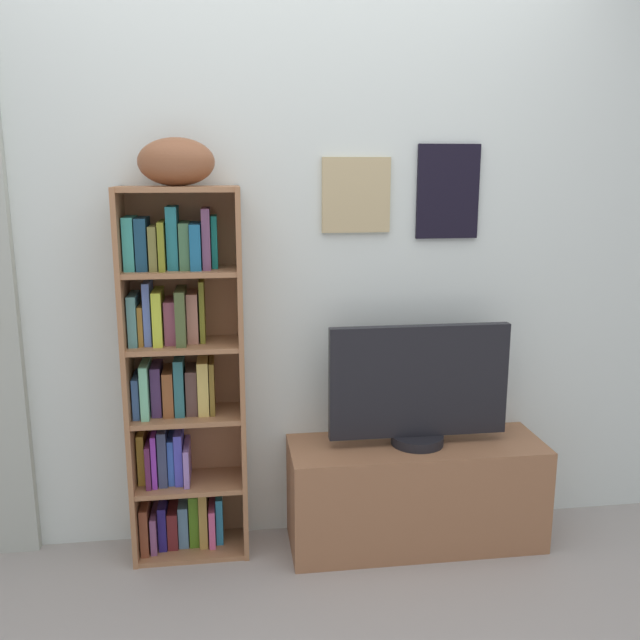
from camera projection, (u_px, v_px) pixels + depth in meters
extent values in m
cube|color=silver|center=(289.00, 263.00, 2.85)|extent=(4.80, 0.06, 2.38)
cube|color=tan|center=(356.00, 195.00, 2.79)|extent=(0.28, 0.02, 0.30)
cube|color=#C3B997|center=(356.00, 195.00, 2.78)|extent=(0.23, 0.01, 0.25)
cube|color=black|center=(448.00, 192.00, 2.83)|extent=(0.26, 0.02, 0.39)
cube|color=gray|center=(448.00, 192.00, 2.83)|extent=(0.21, 0.01, 0.34)
cube|color=#9B6946|center=(129.00, 381.00, 2.71)|extent=(0.02, 0.24, 1.51)
cube|color=#9B6946|center=(242.00, 376.00, 2.77)|extent=(0.02, 0.24, 1.51)
cube|color=#9B6946|center=(187.00, 370.00, 2.85)|extent=(0.47, 0.01, 1.51)
cube|color=#9B6946|center=(193.00, 547.00, 2.90)|extent=(0.43, 0.23, 0.02)
cube|color=#9B6946|center=(190.00, 483.00, 2.83)|extent=(0.43, 0.23, 0.02)
cube|color=#9B6946|center=(187.00, 416.00, 2.77)|extent=(0.43, 0.23, 0.02)
cube|color=#9B6946|center=(184.00, 345.00, 2.71)|extent=(0.43, 0.23, 0.02)
cube|color=#9B6946|center=(181.00, 272.00, 2.64)|extent=(0.43, 0.23, 0.02)
cube|color=#9B6946|center=(177.00, 189.00, 2.58)|extent=(0.43, 0.23, 0.02)
cube|color=brown|center=(146.00, 524.00, 2.86)|extent=(0.03, 0.19, 0.20)
cube|color=#7B4774|center=(155.00, 528.00, 2.88)|extent=(0.02, 0.18, 0.16)
cube|color=navy|center=(164.00, 522.00, 2.89)|extent=(0.03, 0.15, 0.19)
cube|color=maroon|center=(174.00, 524.00, 2.90)|extent=(0.04, 0.15, 0.16)
cube|color=slate|center=(184.00, 521.00, 2.91)|extent=(0.04, 0.14, 0.18)
cube|color=#426E18|center=(194.00, 515.00, 2.91)|extent=(0.04, 0.14, 0.23)
cube|color=olive|center=(204.00, 513.00, 2.91)|extent=(0.03, 0.16, 0.25)
cube|color=#C95085|center=(212.00, 522.00, 2.92)|extent=(0.03, 0.16, 0.17)
cube|color=teal|center=(220.00, 516.00, 2.93)|extent=(0.03, 0.13, 0.20)
cube|color=#B88E2F|center=(142.00, 455.00, 2.83)|extent=(0.03, 0.14, 0.21)
cube|color=#58224D|center=(150.00, 461.00, 2.81)|extent=(0.02, 0.19, 0.18)
cube|color=purple|center=(156.00, 455.00, 2.81)|extent=(0.02, 0.18, 0.22)
cube|color=#333A5A|center=(164.00, 453.00, 2.82)|extent=(0.03, 0.17, 0.23)
cube|color=blue|center=(172.00, 457.00, 2.83)|extent=(0.02, 0.16, 0.19)
cube|color=#4748C4|center=(179.00, 454.00, 2.83)|extent=(0.03, 0.17, 0.22)
cube|color=#8F6EBA|center=(187.00, 461.00, 2.83)|extent=(0.02, 0.19, 0.16)
cube|color=#375C97|center=(138.00, 394.00, 2.75)|extent=(0.03, 0.17, 0.16)
cube|color=#72C69C|center=(146.00, 388.00, 2.74)|extent=(0.03, 0.19, 0.22)
cube|color=#412953|center=(157.00, 388.00, 2.77)|extent=(0.04, 0.15, 0.20)
cube|color=brown|center=(169.00, 390.00, 2.77)|extent=(0.04, 0.17, 0.18)
cube|color=#286168|center=(180.00, 384.00, 2.77)|extent=(0.04, 0.17, 0.23)
cube|color=#4E3530|center=(192.00, 389.00, 2.78)|extent=(0.04, 0.16, 0.18)
cube|color=tan|center=(204.00, 385.00, 2.78)|extent=(0.04, 0.17, 0.22)
cube|color=brown|center=(212.00, 385.00, 2.79)|extent=(0.02, 0.17, 0.22)
cube|color=teal|center=(134.00, 318.00, 2.68)|extent=(0.03, 0.18, 0.20)
cube|color=olive|center=(142.00, 323.00, 2.70)|extent=(0.02, 0.16, 0.15)
cube|color=#566EBB|center=(149.00, 312.00, 2.69)|extent=(0.03, 0.16, 0.25)
cube|color=#B6C635|center=(159.00, 316.00, 2.69)|extent=(0.04, 0.18, 0.21)
cube|color=#864156|center=(171.00, 320.00, 2.71)|extent=(0.04, 0.16, 0.17)
cube|color=#44532C|center=(181.00, 315.00, 2.70)|extent=(0.04, 0.19, 0.22)
cube|color=#A96E5C|center=(193.00, 316.00, 2.73)|extent=(0.04, 0.14, 0.20)
cube|color=#64651B|center=(202.00, 310.00, 2.73)|extent=(0.02, 0.14, 0.24)
cube|color=teal|center=(131.00, 243.00, 2.62)|extent=(0.04, 0.18, 0.20)
cube|color=navy|center=(143.00, 243.00, 2.62)|extent=(0.04, 0.18, 0.20)
cube|color=olive|center=(155.00, 247.00, 2.63)|extent=(0.03, 0.19, 0.17)
cube|color=olive|center=(163.00, 245.00, 2.63)|extent=(0.02, 0.20, 0.18)
cube|color=#21727E|center=(173.00, 237.00, 2.64)|extent=(0.04, 0.17, 0.24)
cube|color=#3B6442|center=(185.00, 245.00, 2.65)|extent=(0.04, 0.18, 0.18)
cube|color=#1A5B85|center=(196.00, 246.00, 2.65)|extent=(0.04, 0.19, 0.17)
cube|color=#623C5E|center=(206.00, 238.00, 2.65)|extent=(0.03, 0.18, 0.23)
cube|color=#157E74|center=(215.00, 241.00, 2.68)|extent=(0.02, 0.13, 0.20)
ellipsoid|color=brown|center=(176.00, 162.00, 2.55)|extent=(0.29, 0.19, 0.18)
cube|color=#926141|center=(415.00, 493.00, 2.92)|extent=(1.07, 0.37, 0.45)
cube|color=brown|center=(427.00, 513.00, 2.75)|extent=(0.96, 0.01, 0.29)
cylinder|color=black|center=(417.00, 439.00, 2.87)|extent=(0.22, 0.22, 0.04)
cube|color=black|center=(419.00, 381.00, 2.81)|extent=(0.75, 0.04, 0.47)
cube|color=#4A6B98|center=(420.00, 382.00, 2.80)|extent=(0.71, 0.01, 0.43)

